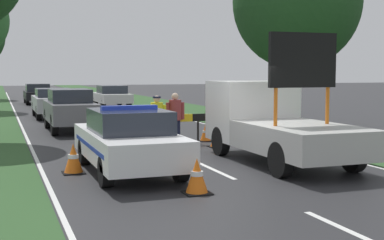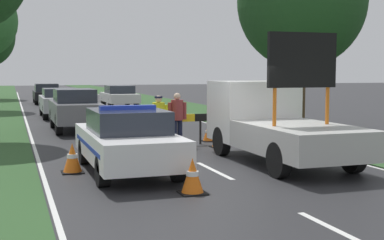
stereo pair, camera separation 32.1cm
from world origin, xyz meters
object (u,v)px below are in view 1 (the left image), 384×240
queued_car_van_white (112,96)px  road_barrier (162,120)px  work_truck (273,122)px  queued_car_sedan_black (38,93)px  roadside_tree_mid_right (297,2)px  utility_pole (284,23)px  police_car (128,140)px  traffic_cone_behind_barrier (197,176)px  pedestrian_civilian (175,115)px  traffic_cone_near_police (217,136)px  queued_car_suv_grey (70,109)px  police_officer (157,117)px  queued_car_sedan_silver (54,102)px  traffic_cone_centre_front (205,133)px  traffic_cone_near_truck (73,159)px

queued_car_van_white → road_barrier: bearing=83.3°
work_truck → queued_car_sedan_black: (-4.10, 28.08, -0.28)m
roadside_tree_mid_right → utility_pole: size_ratio=0.94×
utility_pole → queued_car_van_white: bearing=101.7°
police_car → road_barrier: size_ratio=1.53×
traffic_cone_behind_barrier → utility_pole: bearing=52.0°
pedestrian_civilian → queued_car_sedan_black: pedestrian_civilian is taller
traffic_cone_near_police → queued_car_suv_grey: queued_car_suv_grey is taller
road_barrier → roadside_tree_mid_right: 7.99m
utility_pole → work_truck: bearing=-121.8°
road_barrier → utility_pole: size_ratio=0.37×
police_officer → queued_car_van_white: size_ratio=0.36×
work_truck → queued_car_sedan_silver: work_truck is taller
traffic_cone_centre_front → police_car: bearing=-129.2°
queued_car_suv_grey → police_officer: bearing=107.5°
traffic_cone_behind_barrier → queued_car_sedan_black: (-0.82, 31.04, 0.40)m
traffic_cone_centre_front → traffic_cone_behind_barrier: bearing=-112.7°
queued_car_sedan_silver → queued_car_sedan_black: (0.07, 12.44, -0.05)m
work_truck → road_barrier: bearing=-62.0°
traffic_cone_centre_front → queued_car_sedan_silver: bearing=108.9°
traffic_cone_near_police → queued_car_sedan_black: 25.56m
police_officer → pedestrian_civilian: (0.68, 0.28, 0.02)m
queued_car_van_white → queued_car_sedan_black: (-4.34, 5.60, -0.00)m
work_truck → road_barrier: size_ratio=1.75×
traffic_cone_centre_front → queued_car_van_white: size_ratio=0.13×
queued_car_sedan_silver → roadside_tree_mid_right: bearing=131.6°
traffic_cone_near_police → utility_pole: 6.45m
police_officer → traffic_cone_centre_front: police_officer is taller
work_truck → traffic_cone_near_police: (-0.43, 2.79, -0.67)m
traffic_cone_centre_front → road_barrier: bearing=-161.6°
police_car → queued_car_sedan_silver: bearing=84.9°
pedestrian_civilian → traffic_cone_behind_barrier: 6.55m
work_truck → queued_car_sedan_black: size_ratio=1.23×
traffic_cone_near_police → queued_car_sedan_silver: (-3.74, 12.85, 0.44)m
road_barrier → traffic_cone_behind_barrier: bearing=-95.1°
work_truck → roadside_tree_mid_right: 8.51m
work_truck → queued_car_van_white: 22.48m
pedestrian_civilian → traffic_cone_near_truck: size_ratio=2.42×
police_car → utility_pole: (7.69, 6.30, 3.46)m
pedestrian_civilian → traffic_cone_centre_front: 1.78m
queued_car_suv_grey → traffic_cone_near_truck: bearing=83.3°
road_barrier → queued_car_van_white: size_ratio=0.67×
queued_car_sedan_silver → queued_car_van_white: (4.41, 6.84, -0.05)m
work_truck → traffic_cone_centre_front: bearing=-86.8°
police_officer → traffic_cone_near_truck: 4.31m
pedestrian_civilian → queued_car_sedan_silver: bearing=109.9°
utility_pole → roadside_tree_mid_right: bearing=15.0°
traffic_cone_near_police → queued_car_suv_grey: size_ratio=0.16×
traffic_cone_centre_front → utility_pole: (3.94, 1.69, 3.94)m
police_car → queued_car_sedan_black: (-0.08, 28.45, -0.02)m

